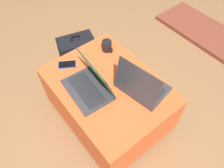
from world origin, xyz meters
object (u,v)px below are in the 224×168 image
object	(u,v)px
laptop_near	(90,84)
cell_phone	(67,65)
backpack	(78,57)
laptop_far	(141,86)
coffee_mug	(107,46)

from	to	relation	value
laptop_near	cell_phone	size ratio (longest dim) A/B	2.39
laptop_near	backpack	size ratio (longest dim) A/B	0.75
cell_phone	backpack	world-z (taller)	backpack
laptop_far	cell_phone	world-z (taller)	laptop_far
cell_phone	laptop_near	bearing A→B (deg)	33.93
laptop_near	backpack	bearing A→B (deg)	162.51
cell_phone	backpack	bearing A→B (deg)	168.74
laptop_far	coffee_mug	distance (m)	0.46
laptop_far	backpack	size ratio (longest dim) A/B	0.75
laptop_far	backpack	bearing A→B (deg)	-5.99
backpack	laptop_far	bearing A→B (deg)	109.29
laptop_far	cell_phone	size ratio (longest dim) A/B	2.38
laptop_far	backpack	xyz separation A→B (m)	(-0.75, -0.05, -0.29)
backpack	laptop_near	bearing A→B (deg)	83.93
laptop_near	cell_phone	distance (m)	0.30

